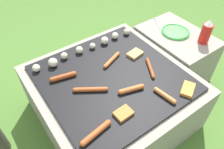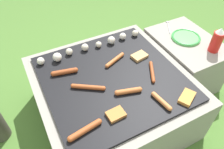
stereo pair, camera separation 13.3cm
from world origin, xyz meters
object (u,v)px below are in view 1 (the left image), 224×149
object	(u,v)px
sausage_front_center	(90,89)
fork_utensil	(157,23)
condiment_bottle	(206,32)
plate_colorful	(176,32)

from	to	relation	value
sausage_front_center	fork_utensil	xyz separation A→B (m)	(0.82, 0.31, -0.01)
condiment_bottle	fork_utensil	bearing A→B (deg)	103.17
sausage_front_center	condiment_bottle	bearing A→B (deg)	-4.51
plate_colorful	fork_utensil	world-z (taller)	plate_colorful
fork_utensil	sausage_front_center	bearing A→B (deg)	-159.37
plate_colorful	condiment_bottle	xyz separation A→B (m)	(0.07, -0.20, 0.08)
plate_colorful	fork_utensil	distance (m)	0.18
condiment_bottle	fork_utensil	size ratio (longest dim) A/B	1.16
condiment_bottle	fork_utensil	distance (m)	0.40
sausage_front_center	plate_colorful	size ratio (longest dim) A/B	0.82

